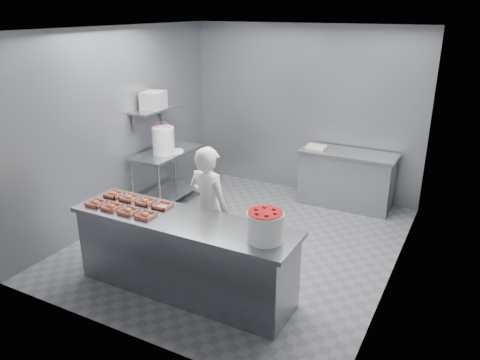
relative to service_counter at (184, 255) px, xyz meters
The scene contains 24 objects.
floor 1.42m from the service_counter, 90.00° to the left, with size 4.50×4.50×0.00m, color #4C4C51.
ceiling 2.71m from the service_counter, 90.00° to the left, with size 4.50×4.50×0.00m, color white.
wall_back 3.72m from the service_counter, 90.00° to the left, with size 4.00×0.04×2.80m, color slate.
wall_left 2.59m from the service_counter, 145.98° to the left, with size 0.04×4.50×2.80m, color slate.
wall_right 2.59m from the service_counter, 34.02° to the left, with size 0.04×4.50×2.80m, color slate.
service_counter is the anchor object (origin of this frame).
prep_table 2.56m from the service_counter, 130.24° to the left, with size 0.60×1.20×0.90m.
back_counter 3.37m from the service_counter, 74.52° to the left, with size 1.50×0.60×0.90m.
wall_shelf 2.88m from the service_counter, 133.03° to the left, with size 0.35×0.90×0.03m, color slate.
tray_0 1.21m from the service_counter, behind, with size 0.19×0.18×0.06m.
tray_1 0.99m from the service_counter, behind, with size 0.19×0.18×0.06m.
tray_2 0.79m from the service_counter, 166.38° to the right, with size 0.19×0.18×0.06m.
tray_3 0.62m from the service_counter, 158.44° to the right, with size 0.19×0.18×0.06m.
tray_4 1.21m from the service_counter, behind, with size 0.19×0.18×0.06m.
tray_5 0.99m from the service_counter, behind, with size 0.19×0.18×0.06m.
tray_6 0.79m from the service_counter, 166.38° to the left, with size 0.19×0.18×0.06m.
tray_7 0.62m from the service_counter, 158.27° to the left, with size 0.19×0.18×0.04m.
worker 0.68m from the service_counter, 93.83° to the left, with size 0.56×0.37×1.55m, color silver.
strawberry_tub 1.16m from the service_counter, ahead, with size 0.36×0.36×0.30m.
glaze_bucket 2.52m from the service_counter, 131.20° to the left, with size 0.35×0.33×0.51m.
bucket_lid 2.53m from the service_counter, 127.44° to the left, with size 0.28×0.28×0.02m, color white.
rag 2.61m from the service_counter, 126.07° to the left, with size 0.14×0.12×0.02m, color #CCB28C.
appliance 2.93m from the service_counter, 133.39° to the left, with size 0.31×0.35×0.26m, color gray.
paper_stack 3.30m from the service_counter, 83.36° to the left, with size 0.30×0.22×0.04m, color silver.
Camera 1 is at (2.68, -5.09, 3.05)m, focal length 35.00 mm.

